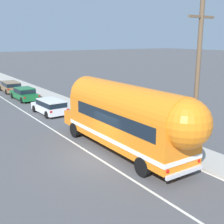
% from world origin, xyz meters
% --- Properties ---
extents(ground_plane, '(300.00, 300.00, 0.00)m').
position_xyz_m(ground_plane, '(0.00, 0.00, 0.00)').
color(ground_plane, '#4C4C4F').
extents(lane_markings, '(3.74, 80.00, 0.01)m').
position_xyz_m(lane_markings, '(1.67, 12.00, 0.00)').
color(lane_markings, silver).
rests_on(lane_markings, ground).
extents(sidewalk_slab, '(2.49, 90.00, 0.15)m').
position_xyz_m(sidewalk_slab, '(4.86, 10.00, 0.07)').
color(sidewalk_slab, '#ADA89E').
rests_on(sidewalk_slab, ground).
extents(utility_pole, '(1.80, 0.24, 8.50)m').
position_xyz_m(utility_pole, '(4.24, -3.14, 4.42)').
color(utility_pole, brown).
rests_on(utility_pole, ground).
extents(painted_bus, '(2.63, 11.85, 4.12)m').
position_xyz_m(painted_bus, '(1.81, -0.44, 2.30)').
color(painted_bus, orange).
rests_on(painted_bus, ground).
extents(car_lead, '(2.05, 4.30, 1.37)m').
position_xyz_m(car_lead, '(1.70, 11.12, 0.79)').
color(car_lead, white).
rests_on(car_lead, ground).
extents(car_second, '(2.09, 4.76, 1.37)m').
position_xyz_m(car_second, '(1.85, 18.87, 0.74)').
color(car_second, '#196633').
rests_on(car_second, ground).
extents(car_third, '(2.07, 4.59, 1.37)m').
position_xyz_m(car_third, '(1.95, 24.73, 0.79)').
color(car_third, olive).
rests_on(car_third, ground).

